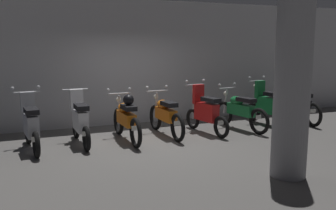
% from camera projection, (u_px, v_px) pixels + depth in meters
% --- Properties ---
extents(ground_plane, '(80.00, 80.00, 0.00)m').
position_uv_depth(ground_plane, '(154.00, 143.00, 8.16)').
color(ground_plane, '#565451').
extents(back_wall, '(17.05, 0.30, 3.35)m').
position_uv_depth(back_wall, '(124.00, 62.00, 10.02)').
color(back_wall, '#ADADB2').
rests_on(back_wall, ground).
extents(motorbike_slot_2, '(0.59, 1.68, 1.29)m').
position_uv_depth(motorbike_slot_2, '(31.00, 125.00, 7.54)').
color(motorbike_slot_2, black).
rests_on(motorbike_slot_2, ground).
extents(motorbike_slot_3, '(0.56, 1.68, 1.18)m').
position_uv_depth(motorbike_slot_3, '(80.00, 121.00, 8.00)').
color(motorbike_slot_3, black).
rests_on(motorbike_slot_3, ground).
extents(motorbike_slot_4, '(0.59, 1.95, 1.15)m').
position_uv_depth(motorbike_slot_4, '(126.00, 118.00, 8.28)').
color(motorbike_slot_4, black).
rests_on(motorbike_slot_4, ground).
extents(motorbike_slot_5, '(0.59, 1.95, 1.15)m').
position_uv_depth(motorbike_slot_5, '(165.00, 115.00, 8.79)').
color(motorbike_slot_5, black).
rests_on(motorbike_slot_5, ground).
extents(motorbike_slot_6, '(0.58, 1.67, 1.29)m').
position_uv_depth(motorbike_slot_6, '(205.00, 112.00, 9.02)').
color(motorbike_slot_6, black).
rests_on(motorbike_slot_6, ground).
extents(motorbike_slot_7, '(0.59, 1.94, 1.15)m').
position_uv_depth(motorbike_slot_7, '(240.00, 110.00, 9.42)').
color(motorbike_slot_7, black).
rests_on(motorbike_slot_7, ground).
extents(motorbike_slot_8, '(0.58, 1.68, 1.29)m').
position_uv_depth(motorbike_slot_8, '(267.00, 105.00, 9.98)').
color(motorbike_slot_8, black).
rests_on(motorbike_slot_8, ground).
extents(motorbike_slot_9, '(0.56, 1.95, 1.03)m').
position_uv_depth(motorbike_slot_9, '(298.00, 105.00, 10.33)').
color(motorbike_slot_9, black).
rests_on(motorbike_slot_9, ground).
extents(support_pillar, '(0.58, 0.58, 3.35)m').
position_uv_depth(support_pillar, '(293.00, 75.00, 5.85)').
color(support_pillar, gray).
rests_on(support_pillar, ground).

